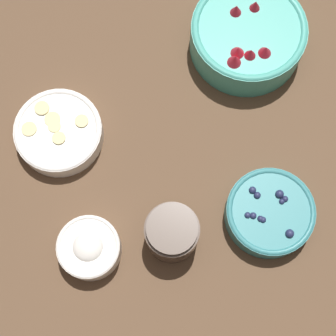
{
  "coord_description": "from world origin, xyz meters",
  "views": [
    {
      "loc": [
        0.27,
        0.19,
        1.04
      ],
      "look_at": [
        0.04,
        0.01,
        0.04
      ],
      "focal_mm": 60.0,
      "sensor_mm": 36.0,
      "label": 1
    }
  ],
  "objects_px": {
    "bowl_cream": "(89,248)",
    "bowl_blueberries": "(270,213)",
    "bowl_strawberries": "(248,35)",
    "bowl_bananas": "(59,132)",
    "jar_chocolate": "(172,233)"
  },
  "relations": [
    {
      "from": "bowl_bananas",
      "to": "bowl_cream",
      "type": "xyz_separation_m",
      "value": [
        0.13,
        0.19,
        0.01
      ]
    },
    {
      "from": "bowl_blueberries",
      "to": "bowl_cream",
      "type": "relative_size",
      "value": 1.43
    },
    {
      "from": "bowl_cream",
      "to": "jar_chocolate",
      "type": "bearing_deg",
      "value": 138.56
    },
    {
      "from": "bowl_blueberries",
      "to": "bowl_cream",
      "type": "height_order",
      "value": "bowl_cream"
    },
    {
      "from": "bowl_cream",
      "to": "jar_chocolate",
      "type": "relative_size",
      "value": 1.16
    },
    {
      "from": "bowl_bananas",
      "to": "bowl_cream",
      "type": "bearing_deg",
      "value": 56.17
    },
    {
      "from": "bowl_blueberries",
      "to": "jar_chocolate",
      "type": "relative_size",
      "value": 1.67
    },
    {
      "from": "bowl_cream",
      "to": "bowl_blueberries",
      "type": "bearing_deg",
      "value": 140.39
    },
    {
      "from": "bowl_bananas",
      "to": "jar_chocolate",
      "type": "distance_m",
      "value": 0.3
    },
    {
      "from": "bowl_strawberries",
      "to": "bowl_bananas",
      "type": "height_order",
      "value": "bowl_strawberries"
    },
    {
      "from": "bowl_cream",
      "to": "bowl_bananas",
      "type": "bearing_deg",
      "value": -123.83
    },
    {
      "from": "bowl_strawberries",
      "to": "bowl_bananas",
      "type": "distance_m",
      "value": 0.42
    },
    {
      "from": "bowl_blueberries",
      "to": "jar_chocolate",
      "type": "bearing_deg",
      "value": -38.11
    },
    {
      "from": "bowl_strawberries",
      "to": "bowl_blueberries",
      "type": "relative_size",
      "value": 1.4
    },
    {
      "from": "bowl_strawberries",
      "to": "bowl_bananas",
      "type": "bearing_deg",
      "value": -22.73
    }
  ]
}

